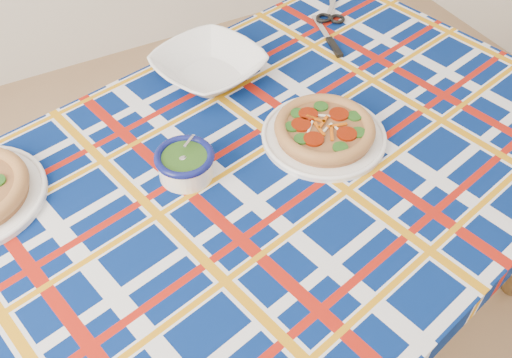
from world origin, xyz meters
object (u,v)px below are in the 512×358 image
dining_table (267,193)px  main_focaccia_plate (325,129)px  pesto_bowl (185,162)px  serving_bowl (209,67)px

dining_table → main_focaccia_plate: main_focaccia_plate is taller
dining_table → pesto_bowl: 0.22m
dining_table → main_focaccia_plate: bearing=-4.4°
dining_table → serving_bowl: serving_bowl is taller
serving_bowl → main_focaccia_plate: bearing=-68.4°
pesto_bowl → serving_bowl: 0.36m
dining_table → main_focaccia_plate: size_ratio=5.89×
pesto_bowl → dining_table: bearing=-23.3°
serving_bowl → dining_table: bearing=-94.9°
pesto_bowl → serving_bowl: bearing=56.7°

